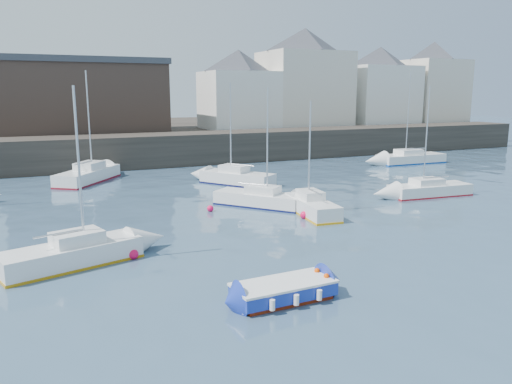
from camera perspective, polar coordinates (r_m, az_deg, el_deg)
name	(u,v)px	position (r m, az deg, el deg)	size (l,w,h in m)	color
water	(395,295)	(18.65, 15.56, -11.25)	(220.00, 220.00, 0.00)	#2D4760
quay_wall	(160,149)	(49.71, -10.95, 4.79)	(90.00, 5.00, 3.00)	#28231E
land_strip	(127,136)	(67.28, -14.52, 6.23)	(90.00, 32.00, 2.80)	#28231E
bldg_east_a	(304,77)	(63.36, 5.56, 12.95)	(13.36, 13.36, 11.80)	beige
bldg_east_b	(379,85)	(69.04, 13.89, 11.76)	(11.88, 11.88, 9.95)	white
bldg_east_c	(432,82)	(74.89, 19.47, 11.79)	(11.14, 11.14, 10.95)	beige
bldg_east_d	(239,89)	(58.96, -2.01, 11.71)	(11.14, 11.14, 8.95)	white
warehouse	(83,96)	(56.34, -19.12, 10.36)	(16.40, 10.40, 7.60)	#3D2D26
blue_dinghy	(284,290)	(17.43, 3.18, -11.12)	(3.62, 1.95, 0.68)	maroon
sailboat_a	(73,254)	(21.96, -20.23, -6.64)	(5.88, 3.31, 7.29)	white
sailboat_b	(259,199)	(31.18, 0.39, -0.76)	(5.00, 5.53, 7.30)	white
sailboat_c	(312,206)	(29.27, 6.37, -1.59)	(2.14, 5.12, 6.55)	white
sailboat_d	(429,189)	(36.26, 19.21, 0.28)	(5.95, 2.37, 7.41)	white
sailboat_f	(237,178)	(38.46, -2.20, 1.66)	(4.94, 5.97, 7.73)	white
sailboat_g	(411,158)	(52.32, 17.26, 3.71)	(7.14, 2.45, 8.97)	white
sailboat_h	(88,175)	(41.74, -18.63, 1.87)	(5.71, 6.71, 8.67)	white
buoy_near	(133,259)	(22.24, -13.84, -7.42)	(0.45, 0.45, 0.45)	#FF0D4D
buoy_mid	(304,218)	(28.38, 5.50, -3.03)	(0.44, 0.44, 0.44)	#FF0D4D
buoy_far	(210,211)	(30.02, -5.24, -2.22)	(0.39, 0.39, 0.39)	#FF0D4D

